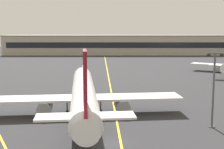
# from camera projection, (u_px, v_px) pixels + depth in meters

# --- Properties ---
(ground_plane) EXTENTS (400.00, 400.00, 0.00)m
(ground_plane) POSITION_uv_depth(u_px,v_px,m) (110.00, 145.00, 38.76)
(ground_plane) COLOR #2D2D30
(taxiway_centreline) EXTENTS (7.39, 179.87, 0.01)m
(taxiway_centreline) POSITION_uv_depth(u_px,v_px,m) (110.00, 94.00, 68.44)
(taxiway_centreline) COLOR yellow
(taxiway_centreline) RESTS_ON ground
(taxiway_lead_in_stripe) EXTENTS (27.59, 53.56, 0.01)m
(taxiway_lead_in_stripe) POSITION_uv_depth(u_px,v_px,m) (0.00, 140.00, 40.67)
(taxiway_lead_in_stripe) COLOR yellow
(taxiway_lead_in_stripe) RESTS_ON ground
(airliner_foreground) EXTENTS (32.32, 41.52, 11.65)m
(airliner_foreground) POSITION_uv_depth(u_px,v_px,m) (82.00, 95.00, 51.55)
(airliner_foreground) COLOR white
(airliner_foreground) RESTS_ON ground
(apron_lamp_post) EXTENTS (2.24, 0.90, 10.66)m
(apron_lamp_post) POSITION_uv_depth(u_px,v_px,m) (212.00, 88.00, 44.93)
(apron_lamp_post) COLOR #515156
(apron_lamp_post) RESTS_ON ground
(terminal_building) EXTENTS (124.12, 12.40, 10.06)m
(terminal_building) POSITION_uv_depth(u_px,v_px,m) (122.00, 45.00, 166.73)
(terminal_building) COLOR #B2A893
(terminal_building) RESTS_ON ground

